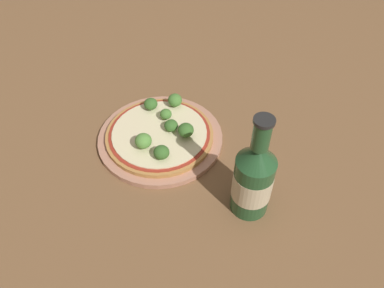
# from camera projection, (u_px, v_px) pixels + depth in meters

# --- Properties ---
(ground_plane) EXTENTS (3.00, 3.00, 0.00)m
(ground_plane) POSITION_uv_depth(u_px,v_px,m) (165.00, 135.00, 0.85)
(ground_plane) COLOR brown
(plate) EXTENTS (0.28, 0.28, 0.01)m
(plate) POSITION_uv_depth(u_px,v_px,m) (162.00, 138.00, 0.83)
(plate) COLOR tan
(plate) RESTS_ON ground_plane
(pizza) EXTENTS (0.24, 0.24, 0.01)m
(pizza) POSITION_uv_depth(u_px,v_px,m) (159.00, 134.00, 0.82)
(pizza) COLOR #B77F42
(pizza) RESTS_ON plate
(broccoli_floret_0) EXTENTS (0.03, 0.03, 0.03)m
(broccoli_floret_0) POSITION_uv_depth(u_px,v_px,m) (171.00, 126.00, 0.81)
(broccoli_floret_0) COLOR #89A866
(broccoli_floret_0) RESTS_ON pizza
(broccoli_floret_1) EXTENTS (0.04, 0.04, 0.04)m
(broccoli_floret_1) POSITION_uv_depth(u_px,v_px,m) (144.00, 141.00, 0.77)
(broccoli_floret_1) COLOR #89A866
(broccoli_floret_1) RESTS_ON pizza
(broccoli_floret_2) EXTENTS (0.03, 0.03, 0.03)m
(broccoli_floret_2) POSITION_uv_depth(u_px,v_px,m) (161.00, 152.00, 0.76)
(broccoli_floret_2) COLOR #89A866
(broccoli_floret_2) RESTS_ON pizza
(broccoli_floret_3) EXTENTS (0.03, 0.03, 0.03)m
(broccoli_floret_3) POSITION_uv_depth(u_px,v_px,m) (175.00, 100.00, 0.87)
(broccoli_floret_3) COLOR #89A866
(broccoli_floret_3) RESTS_ON pizza
(broccoli_floret_4) EXTENTS (0.03, 0.03, 0.03)m
(broccoli_floret_4) POSITION_uv_depth(u_px,v_px,m) (186.00, 130.00, 0.79)
(broccoli_floret_4) COLOR #89A866
(broccoli_floret_4) RESTS_ON pizza
(broccoli_floret_5) EXTENTS (0.03, 0.03, 0.03)m
(broccoli_floret_5) POSITION_uv_depth(u_px,v_px,m) (151.00, 104.00, 0.86)
(broccoli_floret_5) COLOR #89A866
(broccoli_floret_5) RESTS_ON pizza
(broccoli_floret_6) EXTENTS (0.03, 0.03, 0.03)m
(broccoli_floret_6) POSITION_uv_depth(u_px,v_px,m) (166.00, 114.00, 0.84)
(broccoli_floret_6) COLOR #89A866
(broccoli_floret_6) RESTS_ON pizza
(beer_bottle) EXTENTS (0.07, 0.07, 0.22)m
(beer_bottle) POSITION_uv_depth(u_px,v_px,m) (253.00, 178.00, 0.66)
(beer_bottle) COLOR #234C28
(beer_bottle) RESTS_ON ground_plane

